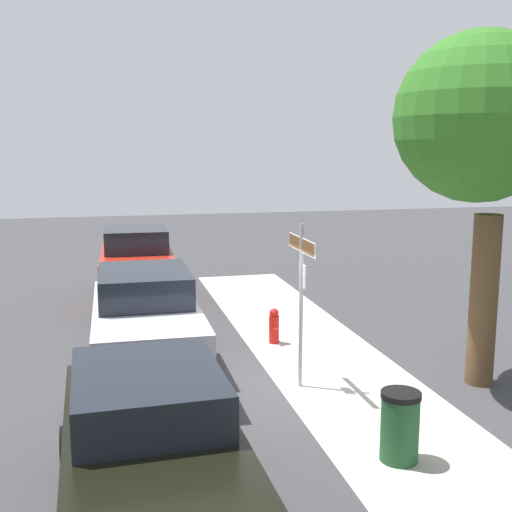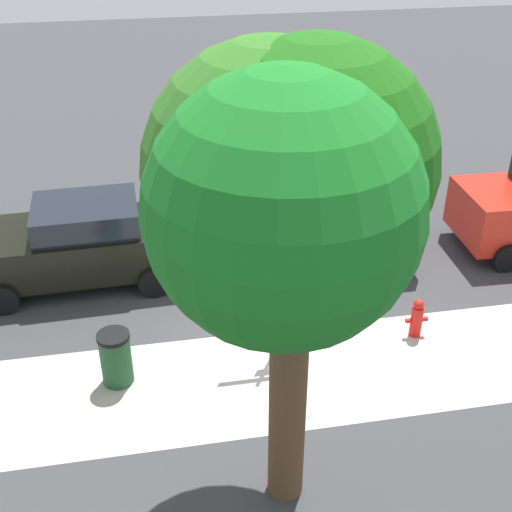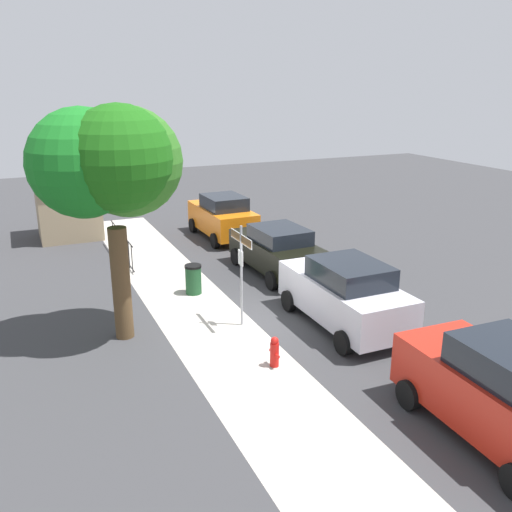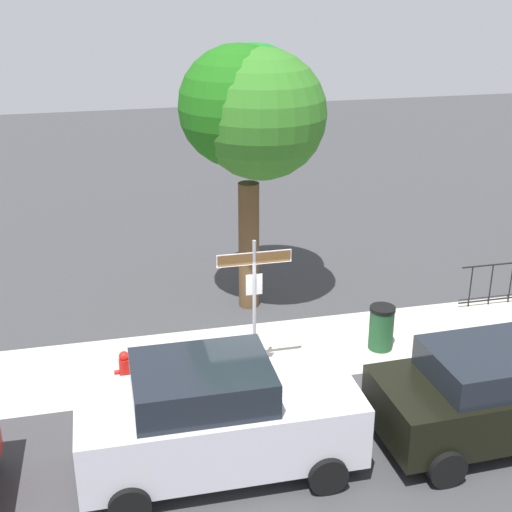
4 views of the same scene
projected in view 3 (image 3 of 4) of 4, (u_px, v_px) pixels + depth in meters
ground_plane at (253, 321)px, 15.91m from camera, size 60.00×60.00×0.00m
sidewalk_strip at (190, 304)px, 17.14m from camera, size 24.00×2.60×0.00m
street_sign at (241, 258)px, 15.05m from camera, size 1.44×0.07×2.93m
shade_tree at (110, 163)px, 13.58m from camera, size 3.21×3.86×6.18m
car_red at (502, 391)px, 10.38m from camera, size 4.29×2.21×2.06m
car_silver at (345, 293)px, 15.32m from camera, size 4.49×2.12×1.96m
car_black at (277, 249)px, 19.65m from camera, size 4.36×2.18×1.76m
car_orange at (223, 216)px, 24.17m from camera, size 4.20×2.08×1.93m
iron_fence at (122, 245)px, 21.39m from camera, size 4.29×0.04×1.07m
utility_shed at (68, 205)px, 24.14m from camera, size 2.91×2.94×2.86m
fire_hydrant at (274, 352)px, 13.26m from camera, size 0.42×0.22×0.78m
trash_bin at (193, 279)px, 17.84m from camera, size 0.55×0.55×0.98m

